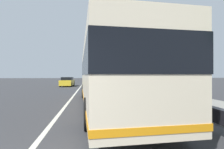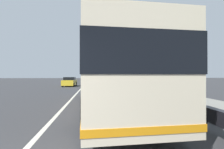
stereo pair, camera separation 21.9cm
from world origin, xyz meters
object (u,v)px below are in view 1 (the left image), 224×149
motorcycle_mid_row (177,102)px  utility_pole (147,50)px  coach_bus (107,74)px  car_behind_bus (97,81)px  car_ahead_same_lane (99,81)px  motorcycle_far_end (219,119)px  car_oncoming (67,82)px

motorcycle_mid_row → utility_pole: (9.42, -1.83, 3.75)m
coach_bus → car_behind_bus: size_ratio=2.96×
motorcycle_mid_row → car_ahead_same_lane: bearing=-0.5°
coach_bus → car_ahead_same_lane: coach_bus is taller
coach_bus → car_ahead_same_lane: size_ratio=2.79×
utility_pole → car_behind_bus: bearing=15.1°
utility_pole → coach_bus: bearing=147.2°
motorcycle_far_end → motorcycle_mid_row: bearing=-4.0°
car_behind_bus → car_ahead_same_lane: 4.65m
motorcycle_mid_row → car_ahead_same_lane: 20.69m
car_oncoming → car_behind_bus: (5.00, -4.81, 0.02)m
motorcycle_far_end → utility_pole: bearing=-7.3°
utility_pole → motorcycle_mid_row: bearing=169.0°
coach_bus → car_ahead_same_lane: 18.54m
car_oncoming → utility_pole: size_ratio=0.50×
motorcycle_mid_row → car_ahead_same_lane: car_ahead_same_lane is taller
car_oncoming → car_behind_bus: car_behind_bus is taller
car_behind_bus → utility_pole: 16.73m
motorcycle_far_end → car_ahead_same_lane: (23.59, 1.98, 0.22)m
motorcycle_mid_row → motorcycle_far_end: bearing=166.2°
utility_pole → car_ahead_same_lane: bearing=20.5°
utility_pole → motorcycle_far_end: bearing=170.0°
coach_bus → motorcycle_mid_row: (-2.06, -2.92, -1.29)m
car_ahead_same_lane → car_oncoming: bearing=97.6°
car_behind_bus → motorcycle_far_end: bearing=-176.8°
motorcycle_far_end → car_oncoming: 24.23m
motorcycle_far_end → motorcycle_mid_row: 3.05m
motorcycle_far_end → car_behind_bus: car_behind_bus is taller
motorcycle_mid_row → coach_bus: bearing=47.8°
motorcycle_far_end → utility_pole: (12.45, -2.19, 3.75)m
motorcycle_mid_row → car_behind_bus: size_ratio=0.50×
coach_bus → motorcycle_mid_row: coach_bus is taller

